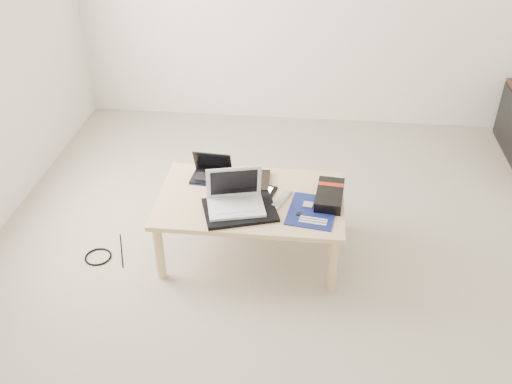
# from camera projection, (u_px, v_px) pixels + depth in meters

# --- Properties ---
(ground) EXTENTS (4.00, 4.00, 0.00)m
(ground) POSITION_uv_depth(u_px,v_px,m) (301.00, 263.00, 3.49)
(ground) COLOR #AEA38D
(ground) RESTS_ON ground
(coffee_table) EXTENTS (1.10, 0.70, 0.40)m
(coffee_table) POSITION_uv_depth(u_px,v_px,m) (251.00, 204.00, 3.41)
(coffee_table) COLOR #E5BE8A
(coffee_table) RESTS_ON ground
(book) EXTENTS (0.28, 0.24, 0.03)m
(book) POSITION_uv_depth(u_px,v_px,m) (247.00, 181.00, 3.51)
(book) COLOR black
(book) RESTS_ON coffee_table
(netbook) EXTENTS (0.25, 0.19, 0.17)m
(netbook) POSITION_uv_depth(u_px,v_px,m) (212.00, 173.00, 3.55)
(netbook) COLOR black
(netbook) RESTS_ON coffee_table
(tablet) EXTENTS (0.28, 0.24, 0.01)m
(tablet) POSITION_uv_depth(u_px,v_px,m) (254.00, 192.00, 3.42)
(tablet) COLOR black
(tablet) RESTS_ON coffee_table
(remote) EXTENTS (0.13, 0.22, 0.02)m
(remote) POSITION_uv_depth(u_px,v_px,m) (281.00, 199.00, 3.35)
(remote) COLOR #B6B6BB
(remote) RESTS_ON coffee_table
(neoprene_sleeve) EXTENTS (0.48, 0.40, 0.02)m
(neoprene_sleeve) POSITION_uv_depth(u_px,v_px,m) (240.00, 210.00, 3.26)
(neoprene_sleeve) COLOR black
(neoprene_sleeve) RESTS_ON coffee_table
(white_laptop) EXTENTS (0.36, 0.30, 0.23)m
(white_laptop) POSITION_uv_depth(u_px,v_px,m) (235.00, 198.00, 3.25)
(white_laptop) COLOR silver
(white_laptop) RESTS_ON neoprene_sleeve
(motherboard) EXTENTS (0.31, 0.37, 0.02)m
(motherboard) POSITION_uv_depth(u_px,v_px,m) (313.00, 211.00, 3.26)
(motherboard) COLOR #0C0F51
(motherboard) RESTS_ON coffee_table
(gpu_box) EXTENTS (0.18, 0.32, 0.07)m
(gpu_box) POSITION_uv_depth(u_px,v_px,m) (330.00, 195.00, 3.34)
(gpu_box) COLOR black
(gpu_box) RESTS_ON coffee_table
(cable_coil) EXTENTS (0.12, 0.12, 0.01)m
(cable_coil) POSITION_uv_depth(u_px,v_px,m) (217.00, 191.00, 3.43)
(cable_coil) COLOR black
(cable_coil) RESTS_ON coffee_table
(floor_cable_coil) EXTENTS (0.18, 0.18, 0.01)m
(floor_cable_coil) POSITION_uv_depth(u_px,v_px,m) (98.00, 257.00, 3.54)
(floor_cable_coil) COLOR black
(floor_cable_coil) RESTS_ON ground
(floor_cable_trail) EXTENTS (0.12, 0.32, 0.01)m
(floor_cable_trail) POSITION_uv_depth(u_px,v_px,m) (121.00, 250.00, 3.59)
(floor_cable_trail) COLOR black
(floor_cable_trail) RESTS_ON ground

